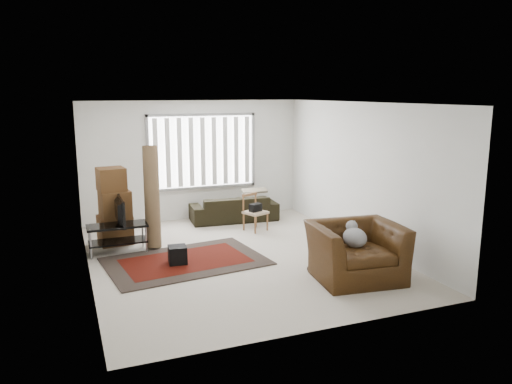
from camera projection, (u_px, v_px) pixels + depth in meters
room at (229, 155)px, 9.00m from camera, size 6.00×6.02×2.71m
persian_rug at (186, 261)px, 8.61m from camera, size 2.84×2.07×0.02m
tv_stand at (117, 232)px, 9.02m from camera, size 1.06×0.48×0.53m
tv at (116, 211)px, 8.94m from camera, size 0.11×0.86×0.49m
subwoofer at (178, 255)px, 8.45m from camera, size 0.33×0.33×0.30m
moving_boxes at (114, 209)px, 9.54m from camera, size 0.66×0.61×1.48m
white_flatpack at (118, 224)px, 9.86m from camera, size 0.53×0.25×0.65m
rolled_rug at (152, 197)px, 9.32m from camera, size 0.38×0.68×1.92m
sofa at (234, 204)px, 11.31m from camera, size 2.01×0.99×0.75m
side_chair at (255, 210)px, 10.50m from camera, size 0.54×0.54×0.78m
armchair at (356, 248)px, 7.76m from camera, size 1.47×1.32×1.00m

